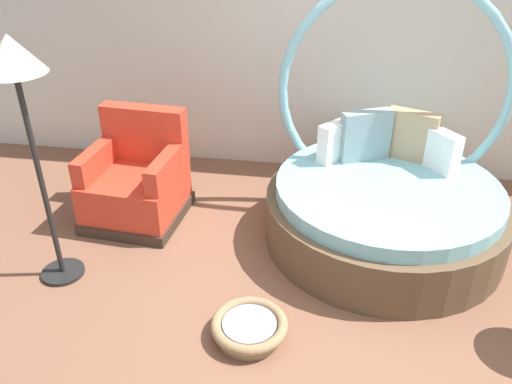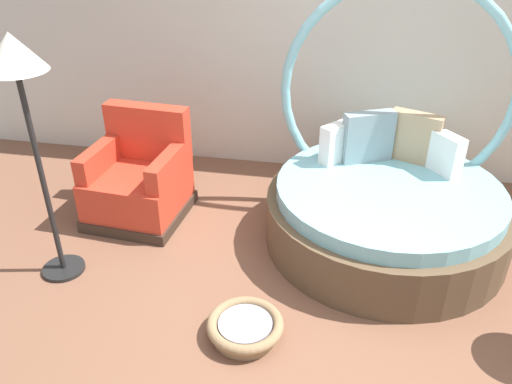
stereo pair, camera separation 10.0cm
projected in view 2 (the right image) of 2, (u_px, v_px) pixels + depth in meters
ground_plane at (317, 320)px, 3.55m from camera, size 8.00×8.00×0.02m
back_wall at (346, 43)px, 4.88m from camera, size 8.00×0.12×2.61m
round_daybed at (387, 196)px, 4.22m from camera, size 1.95×1.95×2.06m
red_armchair at (140, 181)px, 4.56m from camera, size 0.86×0.86×0.94m
pet_basket at (245, 327)px, 3.39m from camera, size 0.51×0.51×0.13m
floor_lamp at (18, 78)px, 3.24m from camera, size 0.40×0.40×1.82m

